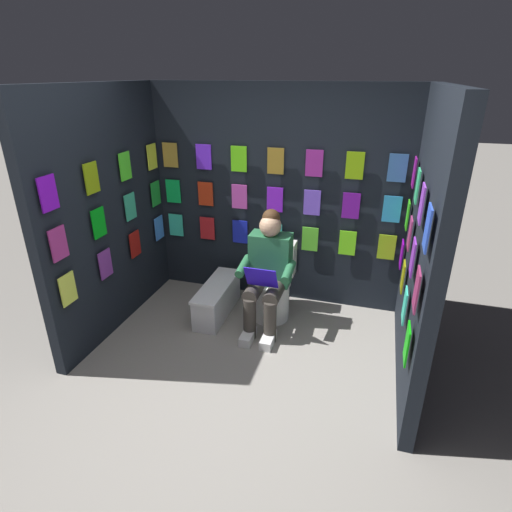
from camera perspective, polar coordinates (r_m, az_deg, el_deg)
ground_plane at (r=3.40m, az=-5.85°, el=-20.17°), size 30.00×30.00×0.00m
display_wall_back at (r=4.45m, az=2.88°, el=8.01°), size 2.79×0.14×2.29m
display_wall_left at (r=3.42m, az=21.92°, el=1.28°), size 0.14×1.87×2.29m
display_wall_right at (r=4.16m, az=-19.70°, el=5.49°), size 0.14×1.87×2.29m
toilet at (r=4.33m, az=2.31°, el=-4.16°), size 0.41×0.55×0.77m
person_reading at (r=4.01m, az=1.57°, el=-2.17°), size 0.52×0.68×1.19m
comic_longbox_near at (r=4.42m, az=-5.35°, el=-5.90°), size 0.27×0.83×0.34m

